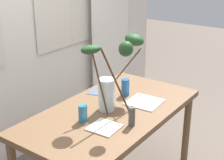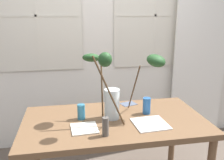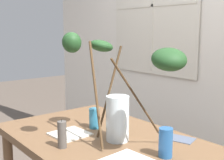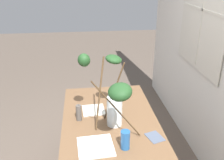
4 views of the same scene
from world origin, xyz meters
name	(u,v)px [view 4 (image 4 of 4)]	position (x,y,z in m)	size (l,w,h in m)	color
dining_table	(111,134)	(0.00, 0.00, 0.69)	(1.57, 0.85, 0.77)	brown
vase_with_branches	(112,96)	(0.04, 0.00, 1.08)	(0.72, 0.50, 0.64)	silver
drinking_glass_blue_left	(114,103)	(-0.28, 0.06, 0.84)	(0.07, 0.07, 0.13)	teal
drinking_glass_blue_right	(125,140)	(0.31, 0.07, 0.85)	(0.07, 0.07, 0.15)	#235693
plate_square_left	(94,110)	(-0.27, -0.14, 0.78)	(0.21, 0.21, 0.01)	silver
plate_square_right	(96,146)	(0.27, -0.15, 0.78)	(0.27, 0.27, 0.01)	white
napkin_folded	(155,137)	(0.21, 0.33, 0.77)	(0.15, 0.11, 0.00)	#4C566B
pillar_candle	(79,113)	(-0.12, -0.28, 0.85)	(0.05, 0.05, 0.16)	#514C47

